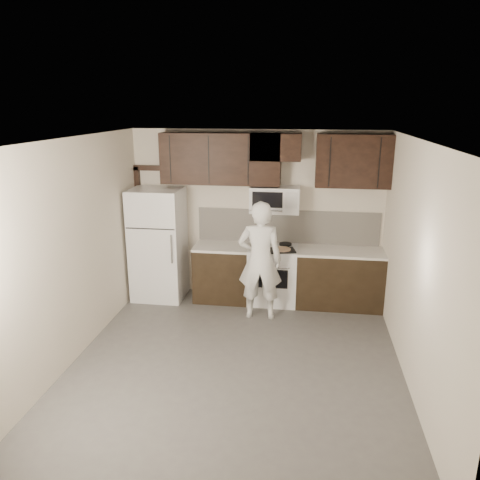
% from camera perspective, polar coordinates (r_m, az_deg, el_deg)
% --- Properties ---
extents(floor, '(4.50, 4.50, 0.00)m').
position_cam_1_polar(floor, '(5.97, -0.49, -14.70)').
color(floor, '#504E4B').
rests_on(floor, ground).
extents(back_wall, '(4.00, 0.00, 4.00)m').
position_cam_1_polar(back_wall, '(7.55, 2.05, 3.07)').
color(back_wall, beige).
rests_on(back_wall, ground).
extents(ceiling, '(4.50, 4.50, 0.00)m').
position_cam_1_polar(ceiling, '(5.13, -0.56, 12.11)').
color(ceiling, white).
rests_on(ceiling, back_wall).
extents(counter_run, '(2.95, 0.64, 0.91)m').
position_cam_1_polar(counter_run, '(7.48, 6.34, -4.33)').
color(counter_run, black).
rests_on(counter_run, floor).
extents(stove, '(0.76, 0.66, 0.94)m').
position_cam_1_polar(stove, '(7.49, 4.02, -4.19)').
color(stove, white).
rests_on(stove, floor).
extents(backsplash, '(2.90, 0.02, 0.54)m').
position_cam_1_polar(backsplash, '(7.54, 5.81, 1.66)').
color(backsplash, beige).
rests_on(backsplash, counter_run).
extents(upper_cabinets, '(3.48, 0.35, 0.78)m').
position_cam_1_polar(upper_cabinets, '(7.20, 3.64, 9.94)').
color(upper_cabinets, black).
rests_on(upper_cabinets, back_wall).
extents(microwave, '(0.76, 0.42, 0.40)m').
position_cam_1_polar(microwave, '(7.27, 4.27, 4.95)').
color(microwave, white).
rests_on(microwave, upper_cabinets).
extents(refrigerator, '(0.80, 0.76, 1.80)m').
position_cam_1_polar(refrigerator, '(7.64, -9.91, -0.49)').
color(refrigerator, white).
rests_on(refrigerator, floor).
extents(door_trim, '(0.50, 0.08, 2.12)m').
position_cam_1_polar(door_trim, '(7.96, -11.87, 2.68)').
color(door_trim, black).
rests_on(door_trim, floor).
extents(saucepan, '(0.26, 0.15, 0.15)m').
position_cam_1_polar(saucepan, '(7.48, 2.82, -0.07)').
color(saucepan, silver).
rests_on(saucepan, stove).
extents(baking_tray, '(0.44, 0.37, 0.02)m').
position_cam_1_polar(baking_tray, '(7.17, 5.17, -1.26)').
color(baking_tray, black).
rests_on(baking_tray, counter_run).
extents(pizza, '(0.31, 0.31, 0.02)m').
position_cam_1_polar(pizza, '(7.16, 5.17, -1.12)').
color(pizza, '#D2B18D').
rests_on(pizza, baking_tray).
extents(person, '(0.66, 0.45, 1.76)m').
position_cam_1_polar(person, '(6.80, 2.45, -2.53)').
color(person, silver).
rests_on(person, floor).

